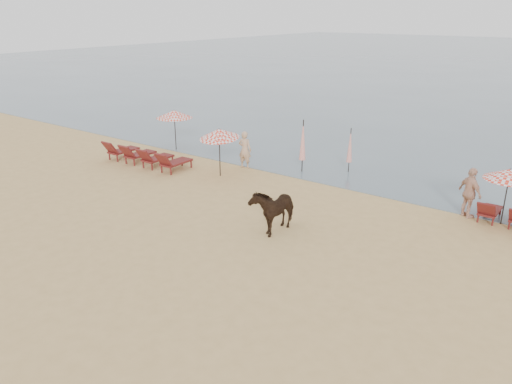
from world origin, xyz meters
TOP-DOWN VIEW (x-y plane):
  - ground at (0.00, 0.00)m, footprint 120.00×120.00m
  - lounger_cluster_left at (-8.56, 7.33)m, footprint 4.53×2.01m
  - lounger_cluster_right at (7.41, 9.98)m, footprint 1.67×1.61m
  - umbrella_open_left_a at (-9.39, 10.31)m, footprint 1.94×1.94m
  - umbrella_open_left_b at (-4.44, 8.22)m, footprint 1.82×1.86m
  - umbrella_open_right at (7.35, 9.97)m, footprint 1.72×1.72m
  - umbrella_closed_left at (0.16, 12.20)m, footprint 0.26×0.26m
  - umbrella_closed_right at (-1.66, 10.95)m, footprint 0.31×0.31m
  - cow at (0.99, 4.68)m, footprint 0.91×1.93m
  - beachgoer_left at (-4.27, 9.90)m, footprint 0.73×0.54m
  - beachgoer_right_b at (6.17, 9.90)m, footprint 1.18×1.04m

SIDE VIEW (x-z plane):
  - ground at x=0.00m, z-range 0.00..0.00m
  - lounger_cluster_right at x=7.41m, z-range 0.12..0.71m
  - lounger_cluster_left at x=-8.56m, z-range 0.14..0.85m
  - cow at x=0.99m, z-range 0.00..1.62m
  - beachgoer_left at x=-4.27m, z-range 0.00..1.83m
  - beachgoer_right_b at x=6.17m, z-range 0.00..1.91m
  - umbrella_closed_left at x=0.16m, z-range 0.25..2.40m
  - umbrella_closed_right at x=-1.66m, z-range 0.29..2.83m
  - umbrella_open_right at x=7.35m, z-range 0.84..2.94m
  - umbrella_open_left_a at x=-9.39m, z-range 0.88..3.09m
  - umbrella_open_left_b at x=-4.44m, z-range 0.85..3.17m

